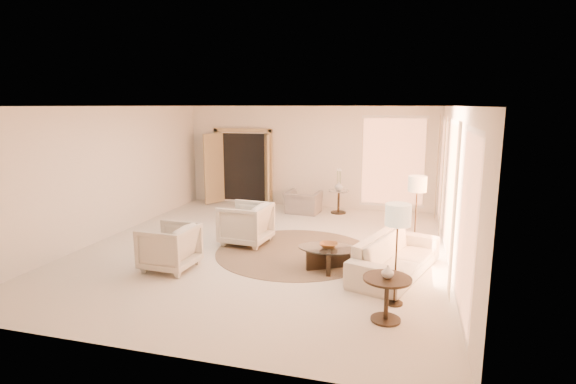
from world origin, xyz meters
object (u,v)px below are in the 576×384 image
(accent_chair, at_px, (303,199))
(end_table, at_px, (387,291))
(coffee_table, at_px, (328,255))
(bowl, at_px, (329,245))
(side_vase, at_px, (339,186))
(sofa, at_px, (396,255))
(armchair_left, at_px, (246,222))
(side_table, at_px, (339,199))
(armchair_right, at_px, (169,245))
(floor_lamp_far, at_px, (398,220))
(end_vase, at_px, (388,272))
(floor_lamp_near, at_px, (417,187))

(accent_chair, xyz_separation_m, end_table, (2.49, -5.62, 0.03))
(coffee_table, xyz_separation_m, end_table, (1.08, -1.70, 0.17))
(accent_chair, distance_m, coffee_table, 4.17)
(bowl, bearing_deg, side_vase, 96.76)
(sofa, bearing_deg, armchair_left, 91.19)
(sofa, distance_m, side_table, 4.41)
(armchair_left, xyz_separation_m, armchair_right, (-0.76, -1.72, -0.03))
(sofa, distance_m, floor_lamp_far, 1.53)
(sofa, relative_size, end_table, 3.49)
(armchair_left, xyz_separation_m, end_vase, (2.99, -2.69, 0.22))
(end_table, bearing_deg, side_vase, 105.07)
(end_table, relative_size, floor_lamp_near, 0.43)
(floor_lamp_near, bearing_deg, coffee_table, -133.50)
(coffee_table, distance_m, side_table, 4.20)
(side_table, bearing_deg, end_vase, -74.93)
(armchair_right, relative_size, floor_lamp_near, 0.59)
(side_table, xyz_separation_m, side_vase, (0.00, 0.00, 0.36))
(end_table, xyz_separation_m, bowl, (-1.08, 1.70, 0.02))
(sofa, distance_m, end_table, 1.77)
(floor_lamp_near, height_order, floor_lamp_far, same)
(end_table, relative_size, floor_lamp_far, 0.43)
(armchair_right, xyz_separation_m, side_table, (2.18, 4.89, -0.06))
(floor_lamp_near, height_order, side_vase, floor_lamp_near)
(side_table, height_order, end_vase, end_vase)
(sofa, distance_m, side_vase, 4.42)
(floor_lamp_near, bearing_deg, end_table, -96.40)
(end_table, bearing_deg, coffee_table, 122.61)
(end_table, height_order, floor_lamp_near, floor_lamp_near)
(end_vase, bearing_deg, armchair_left, 138.11)
(sofa, height_order, end_vase, end_vase)
(accent_chair, bearing_deg, armchair_left, 84.81)
(coffee_table, height_order, bowl, bowl)
(sofa, distance_m, floor_lamp_near, 1.75)
(armchair_left, height_order, side_table, armchair_left)
(coffee_table, bearing_deg, floor_lamp_near, 46.50)
(floor_lamp_far, distance_m, side_vase, 5.59)
(floor_lamp_near, relative_size, bowl, 4.62)
(armchair_left, relative_size, accent_chair, 1.05)
(end_table, bearing_deg, armchair_right, 165.57)
(accent_chair, relative_size, floor_lamp_far, 0.60)
(bowl, relative_size, end_vase, 1.88)
(sofa, bearing_deg, floor_lamp_near, 5.99)
(sofa, height_order, accent_chair, accent_chair)
(bowl, height_order, side_vase, side_vase)
(accent_chair, relative_size, coffee_table, 0.63)
(accent_chair, distance_m, side_vase, 1.00)
(end_table, height_order, side_vase, side_vase)
(end_vase, bearing_deg, coffee_table, 122.61)
(sofa, bearing_deg, side_table, 39.68)
(side_table, bearing_deg, armchair_left, -114.02)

